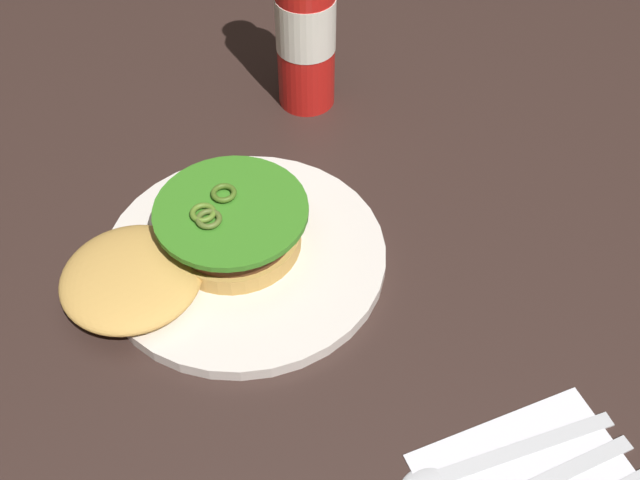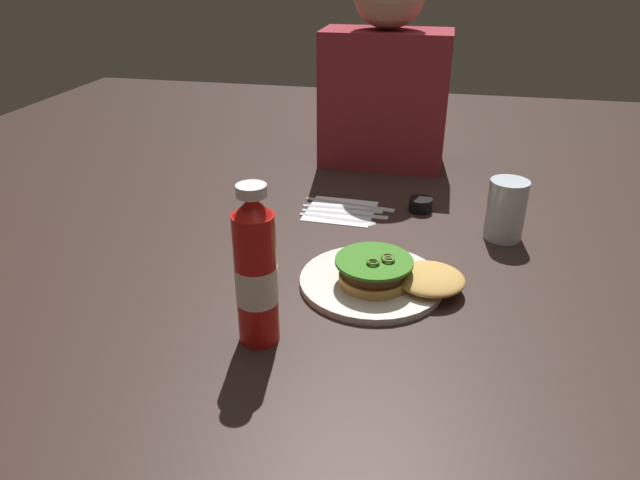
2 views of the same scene
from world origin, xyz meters
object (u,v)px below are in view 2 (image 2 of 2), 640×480
at_px(ketchup_bottle, 256,273).
at_px(condiment_cup, 421,205).
at_px(napkin, 341,211).
at_px(steak_knife, 350,213).
at_px(butter_knife, 356,204).
at_px(diner_person, 385,75).
at_px(burger_sandwich, 395,274).
at_px(dinner_plate, 371,281).
at_px(fork_utensil, 350,208).
at_px(spoon_utensil, 348,219).
at_px(water_glass, 506,210).

height_order(ketchup_bottle, condiment_cup, ketchup_bottle).
xyz_separation_m(napkin, steak_knife, (0.02, -0.01, 0.00)).
height_order(butter_knife, diner_person, diner_person).
bearing_deg(burger_sandwich, steak_knife, 113.13).
distance_m(steak_knife, butter_knife, 0.05).
distance_m(dinner_plate, condiment_cup, 0.36).
distance_m(burger_sandwich, steak_knife, 0.33).
xyz_separation_m(butter_knife, diner_person, (0.02, 0.31, 0.24)).
relative_size(dinner_plate, steak_knife, 1.30).
xyz_separation_m(ketchup_bottle, fork_utensil, (0.06, 0.52, -0.11)).
bearing_deg(fork_utensil, dinner_plate, -73.96).
relative_size(burger_sandwich, fork_utensil, 1.21).
xyz_separation_m(condiment_cup, butter_knife, (-0.15, -0.00, -0.01)).
xyz_separation_m(burger_sandwich, fork_utensil, (-0.13, 0.33, -0.03)).
bearing_deg(condiment_cup, diner_person, 112.18).
distance_m(napkin, spoon_utensil, 0.05).
bearing_deg(napkin, fork_utensil, 37.28).
relative_size(ketchup_bottle, spoon_utensil, 1.44).
height_order(dinner_plate, napkin, dinner_plate).
height_order(spoon_utensil, diner_person, diner_person).
distance_m(dinner_plate, burger_sandwich, 0.05).
xyz_separation_m(water_glass, butter_knife, (-0.33, 0.10, -0.06)).
height_order(dinner_plate, steak_knife, dinner_plate).
height_order(fork_utensil, butter_knife, same).
height_order(water_glass, spoon_utensil, water_glass).
height_order(burger_sandwich, water_glass, water_glass).
bearing_deg(diner_person, napkin, -98.31).
bearing_deg(condiment_cup, water_glass, -30.12).
relative_size(steak_knife, diner_person, 0.37).
bearing_deg(napkin, condiment_cup, 13.15).
relative_size(dinner_plate, butter_knife, 1.19).
xyz_separation_m(burger_sandwich, condiment_cup, (0.03, 0.36, -0.02)).
distance_m(dinner_plate, spoon_utensil, 0.27).
height_order(napkin, butter_knife, butter_knife).
height_order(burger_sandwich, diner_person, diner_person).
xyz_separation_m(fork_utensil, diner_person, (0.03, 0.34, 0.24)).
xyz_separation_m(dinner_plate, ketchup_bottle, (-0.15, -0.19, 0.11)).
relative_size(steak_knife, fork_utensil, 1.06).
xyz_separation_m(burger_sandwich, butter_knife, (-0.12, 0.35, -0.03)).
relative_size(napkin, spoon_utensil, 0.87).
distance_m(ketchup_bottle, napkin, 0.52).
height_order(spoon_utensil, steak_knife, same).
bearing_deg(dinner_plate, ketchup_bottle, -127.37).
height_order(ketchup_bottle, napkin, ketchup_bottle).
xyz_separation_m(burger_sandwich, spoon_utensil, (-0.13, 0.27, -0.03)).
relative_size(dinner_plate, fork_utensil, 1.37).
height_order(dinner_plate, butter_knife, dinner_plate).
height_order(napkin, diner_person, diner_person).
xyz_separation_m(steak_knife, diner_person, (0.03, 0.37, 0.24)).
distance_m(ketchup_bottle, condiment_cup, 0.59).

